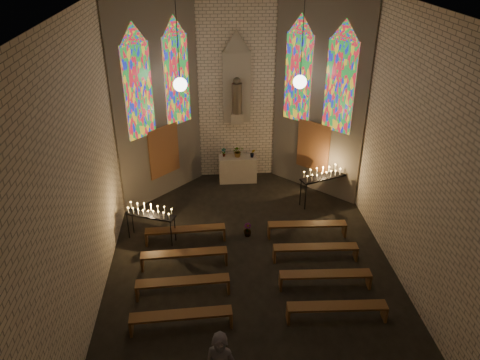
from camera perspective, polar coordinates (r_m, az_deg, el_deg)
name	(u,v)px	position (r m, az deg, el deg)	size (l,w,h in m)	color
floor	(252,271)	(13.39, 1.43, -11.04)	(12.00, 12.00, 0.00)	black
room	(242,105)	(14.54, 0.29, 9.08)	(8.22, 12.43, 7.00)	beige
altar	(238,169)	(17.71, -0.27, 1.39)	(1.40, 0.60, 1.00)	#AEA28E
flower_vase_left	(224,152)	(17.44, -2.00, 3.40)	(0.18, 0.12, 0.35)	#4C723F
flower_vase_center	(238,151)	(17.41, -0.26, 3.51)	(0.39, 0.34, 0.43)	#4C723F
flower_vase_right	(253,153)	(17.39, 1.54, 3.29)	(0.18, 0.15, 0.33)	#4C723F
aisle_flower_pot	(247,230)	(14.66, 0.91, -6.08)	(0.24, 0.24, 0.44)	#4C723F
votive_stand_left	(150,213)	(14.34, -10.92, -3.92)	(1.56, 0.89, 1.13)	black
votive_stand_right	(324,175)	(16.25, 10.25, 0.65)	(1.76, 0.99, 1.27)	black
pew_left_0	(185,231)	(14.42, -6.68, -6.17)	(2.44, 0.44, 0.47)	#553418
pew_right_0	(307,226)	(14.70, 8.18, -5.53)	(2.44, 0.44, 0.47)	#553418
pew_left_1	(184,255)	(13.44, -6.82, -9.04)	(2.44, 0.44, 0.47)	#553418
pew_right_1	(315,249)	(13.75, 9.19, -8.28)	(2.44, 0.44, 0.47)	#553418
pew_left_2	(183,283)	(12.50, -6.99, -12.35)	(2.44, 0.44, 0.47)	#553418
pew_right_2	(325,276)	(12.83, 10.36, -11.42)	(2.44, 0.44, 0.47)	#553418
pew_left_3	(181,316)	(11.61, -7.18, -16.18)	(2.44, 0.44, 0.47)	#553418
pew_right_3	(337,308)	(11.97, 11.75, -15.02)	(2.44, 0.44, 0.47)	#553418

